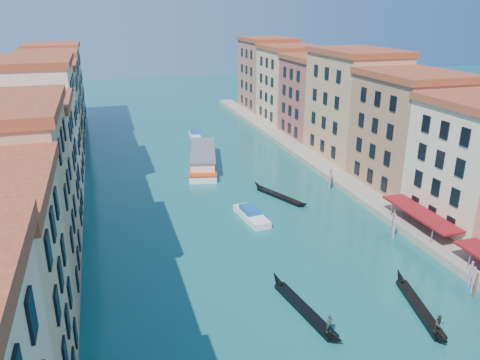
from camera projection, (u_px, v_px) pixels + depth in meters
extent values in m
cube|color=tan|center=(5.00, 209.00, 45.50)|extent=(12.00, 17.00, 19.00)
cube|color=tan|center=(26.00, 171.00, 59.87)|extent=(12.00, 14.00, 16.50)
cube|color=maroon|center=(15.00, 103.00, 56.87)|extent=(12.80, 14.40, 1.00)
cube|color=beige|center=(37.00, 129.00, 73.66)|extent=(12.00, 18.00, 20.00)
cube|color=maroon|center=(27.00, 61.00, 70.05)|extent=(12.80, 18.40, 1.00)
cube|color=tan|center=(47.00, 115.00, 89.37)|extent=(12.00, 16.00, 17.50)
cube|color=maroon|center=(40.00, 66.00, 86.20)|extent=(12.80, 16.40, 1.00)
cube|color=#9B6B50|center=(53.00, 99.00, 103.14)|extent=(12.00, 15.00, 18.50)
cube|color=maroon|center=(46.00, 53.00, 99.79)|extent=(12.80, 15.40, 1.00)
cube|color=tan|center=(57.00, 87.00, 117.44)|extent=(12.00, 17.00, 19.00)
cube|color=maroon|center=(52.00, 45.00, 114.01)|extent=(12.80, 17.40, 1.00)
cube|color=beige|center=(477.00, 169.00, 60.67)|extent=(12.00, 14.00, 16.50)
cube|color=#A06949|center=(407.00, 135.00, 73.90)|extent=(12.00, 16.00, 18.00)
cube|color=maroon|center=(415.00, 74.00, 70.64)|extent=(12.80, 16.40, 1.00)
cube|color=tan|center=(353.00, 109.00, 88.85)|extent=(12.00, 18.00, 20.00)
cube|color=maroon|center=(358.00, 52.00, 85.24)|extent=(12.80, 18.40, 1.00)
cube|color=#924A42|center=(315.00, 100.00, 104.11)|extent=(12.00, 15.00, 17.50)
cube|color=maroon|center=(318.00, 57.00, 100.94)|extent=(12.80, 15.40, 1.00)
cube|color=tan|center=(289.00, 87.00, 117.88)|extent=(12.00, 16.00, 18.50)
cube|color=maroon|center=(290.00, 47.00, 114.53)|extent=(12.80, 16.40, 1.00)
cube|color=#9B614A|center=(267.00, 77.00, 132.54)|extent=(12.00, 17.00, 19.50)
cube|color=maroon|center=(267.00, 39.00, 129.02)|extent=(12.80, 17.40, 1.00)
cube|color=gray|center=(326.00, 170.00, 84.54)|extent=(4.00, 140.00, 1.00)
cylinder|color=slate|center=(468.00, 264.00, 51.14)|extent=(0.12, 0.12, 3.00)
cube|color=maroon|center=(421.00, 213.00, 60.36)|extent=(3.20, 12.60, 0.25)
cylinder|color=slate|center=(431.00, 239.00, 56.72)|extent=(0.12, 0.12, 3.00)
cylinder|color=slate|center=(391.00, 212.00, 64.27)|extent=(0.12, 0.12, 3.00)
cylinder|color=brown|center=(475.00, 287.00, 47.35)|extent=(0.24, 0.24, 3.20)
cylinder|color=brown|center=(473.00, 281.00, 48.41)|extent=(0.24, 0.24, 3.20)
cylinder|color=brown|center=(471.00, 275.00, 49.47)|extent=(0.24, 0.24, 3.20)
cylinder|color=brown|center=(394.00, 229.00, 59.94)|extent=(0.24, 0.24, 3.20)
cylinder|color=brown|center=(394.00, 225.00, 61.00)|extent=(0.24, 0.24, 3.20)
cylinder|color=brown|center=(393.00, 221.00, 62.06)|extent=(0.24, 0.24, 3.20)
cylinder|color=brown|center=(330.00, 182.00, 76.12)|extent=(0.24, 0.24, 3.20)
cylinder|color=brown|center=(330.00, 180.00, 77.19)|extent=(0.24, 0.24, 3.20)
cylinder|color=brown|center=(331.00, 177.00, 78.25)|extent=(0.24, 0.24, 3.20)
cube|color=white|center=(203.00, 162.00, 88.50)|extent=(9.09, 21.24, 1.24)
cube|color=white|center=(203.00, 155.00, 88.04)|extent=(7.68, 17.08, 1.66)
cube|color=slate|center=(203.00, 150.00, 87.70)|extent=(8.09, 17.65, 0.26)
cube|color=red|center=(203.00, 159.00, 88.30)|extent=(9.14, 21.25, 0.26)
cube|color=black|center=(304.00, 310.00, 45.55)|extent=(2.62, 9.66, 0.48)
cone|color=black|center=(277.00, 279.00, 49.92)|extent=(1.27, 2.26, 1.79)
cone|color=black|center=(337.00, 340.00, 40.93)|extent=(1.22, 1.90, 1.58)
imported|color=#23372B|center=(329.00, 324.00, 41.73)|extent=(0.73, 0.54, 1.84)
cube|color=black|center=(419.00, 308.00, 45.79)|extent=(3.31, 9.37, 0.47)
cone|color=black|center=(400.00, 276.00, 50.53)|extent=(1.40, 2.25, 1.75)
cone|color=black|center=(444.00, 341.00, 40.82)|extent=(1.32, 1.90, 1.54)
imported|color=#322C2A|center=(439.00, 324.00, 41.71)|extent=(1.01, 0.87, 1.79)
cube|color=black|center=(280.00, 196.00, 73.17)|extent=(4.72, 8.96, 0.46)
cone|color=black|center=(258.00, 185.00, 76.73)|extent=(1.67, 2.27, 1.73)
cone|color=black|center=(304.00, 204.00, 69.37)|extent=(1.53, 1.94, 1.52)
cube|color=white|center=(252.00, 216.00, 65.66)|extent=(3.27, 7.95, 0.88)
cube|color=#134D9D|center=(250.00, 210.00, 65.87)|extent=(2.34, 3.51, 0.77)
cube|color=silver|center=(195.00, 135.00, 108.12)|extent=(2.41, 6.68, 0.75)
cube|color=#134D9D|center=(194.00, 132.00, 108.32)|extent=(1.84, 2.91, 0.66)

